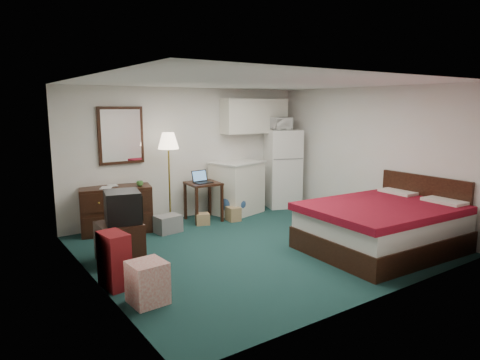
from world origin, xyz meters
TOP-DOWN VIEW (x-y plane):
  - floor at (0.00, 0.00)m, footprint 5.00×4.50m
  - ceiling at (0.00, 0.00)m, footprint 5.00×4.50m
  - walls at (0.00, 0.00)m, footprint 5.01×4.51m
  - mirror at (-1.35, 2.22)m, footprint 0.80×0.06m
  - upper_cabinets at (1.45, 2.08)m, footprint 1.50×0.35m
  - headboard at (2.46, -1.21)m, footprint 0.06×1.56m
  - dresser at (-1.58, 1.98)m, footprint 1.27×0.80m
  - floor_lamp at (-0.66, 1.77)m, footprint 0.46×0.46m
  - desk at (0.04, 1.80)m, footprint 0.62×0.62m
  - exercise_ball at (0.69, 1.75)m, footprint 0.58×0.58m
  - kitchen_counter at (0.89, 1.91)m, footprint 1.10×0.94m
  - fridge at (2.05, 1.88)m, footprint 0.87×0.87m
  - bed at (1.42, -1.21)m, footprint 2.27×1.81m
  - tv_stand at (-2.01, 0.57)m, footprint 0.56×0.61m
  - suitcase at (-2.35, -0.26)m, footprint 0.31×0.45m
  - retail_box at (-2.19, -0.88)m, footprint 0.40×0.40m
  - file_bin at (-0.86, 1.47)m, footprint 0.46×0.37m
  - cardboard_box_a at (-0.12, 1.55)m, footprint 0.30×0.28m
  - cardboard_box_b at (0.50, 1.46)m, footprint 0.24×0.28m
  - laptop at (0.01, 1.74)m, footprint 0.35×0.30m
  - crt_tv at (-1.94, 0.58)m, footprint 0.58×0.61m
  - microwave at (1.98, 1.86)m, footprint 0.54×0.51m
  - book_a at (-1.83, 1.96)m, footprint 0.17×0.10m
  - book_b at (-1.67, 2.06)m, footprint 0.16×0.04m
  - mug at (-1.20, 1.80)m, footprint 0.13×0.12m

SIDE VIEW (x-z plane):
  - floor at x=0.00m, z-range -0.01..0.01m
  - cardboard_box_a at x=-0.12m, z-range 0.00..0.21m
  - cardboard_box_b at x=0.50m, z-range 0.00..0.26m
  - file_bin at x=-0.86m, z-range 0.00..0.30m
  - retail_box at x=-2.19m, z-range 0.00..0.47m
  - exercise_ball at x=0.69m, z-range 0.00..0.54m
  - tv_stand at x=-2.01m, z-range 0.00..0.55m
  - suitcase at x=-2.35m, z-range 0.00..0.68m
  - bed at x=1.42m, z-range 0.00..0.70m
  - desk at x=0.04m, z-range 0.00..0.74m
  - dresser at x=-1.58m, z-range 0.00..0.80m
  - kitchen_counter at x=0.89m, z-range 0.00..1.03m
  - headboard at x=2.46m, z-range 0.05..1.05m
  - crt_tv at x=-1.94m, z-range 0.55..0.99m
  - fridge at x=2.05m, z-range 0.00..1.66m
  - laptop at x=0.01m, z-range 0.74..0.96m
  - floor_lamp at x=-0.66m, z-range 0.00..1.70m
  - mug at x=-1.20m, z-range 0.80..0.91m
  - book_b at x=-1.67m, z-range 0.80..1.01m
  - book_a at x=-1.83m, z-range 0.80..1.05m
  - walls at x=0.00m, z-range 0.00..2.50m
  - mirror at x=-1.35m, z-range 1.15..2.15m
  - microwave at x=1.98m, z-range 1.66..1.99m
  - upper_cabinets at x=1.45m, z-range 1.60..2.30m
  - ceiling at x=0.00m, z-range 2.50..2.50m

